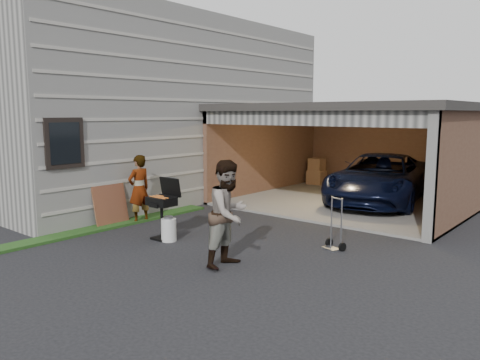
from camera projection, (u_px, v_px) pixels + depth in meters
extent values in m
plane|color=black|center=(171.00, 245.00, 9.43)|extent=(80.00, 80.00, 0.00)
cube|color=#474744|center=(139.00, 110.00, 15.89)|extent=(7.00, 11.00, 5.50)
cube|color=#193814|center=(66.00, 235.00, 10.09)|extent=(0.50, 8.00, 0.06)
cube|color=#605E59|center=(353.00, 202.00, 13.89)|extent=(6.50, 6.00, 0.06)
cube|color=brown|center=(393.00, 151.00, 15.92)|extent=(6.50, 0.15, 2.70)
cube|color=brown|center=(471.00, 165.00, 11.68)|extent=(0.15, 6.00, 2.70)
cube|color=brown|center=(267.00, 152.00, 15.72)|extent=(0.15, 6.00, 2.70)
cube|color=#2D2B28|center=(356.00, 108.00, 13.49)|extent=(6.80, 6.30, 0.20)
cube|color=#474744|center=(301.00, 118.00, 11.32)|extent=(6.50, 0.16, 0.36)
cube|color=silver|center=(326.00, 114.00, 12.23)|extent=(6.00, 2.40, 0.06)
cube|color=#474744|center=(431.00, 178.00, 9.46)|extent=(0.20, 0.18, 2.70)
cube|color=brown|center=(316.00, 177.00, 17.14)|extent=(0.60, 0.50, 0.50)
cube|color=brown|center=(317.00, 165.00, 17.07)|extent=(0.50, 0.45, 0.45)
cube|color=brown|center=(461.00, 191.00, 13.88)|extent=(0.55, 0.50, 0.60)
cube|color=brown|center=(475.00, 161.00, 14.10)|extent=(0.24, 0.43, 2.20)
imported|color=black|center=(380.00, 180.00, 13.68)|extent=(3.23, 5.39, 1.40)
imported|color=#A3B7CD|center=(139.00, 189.00, 11.31)|extent=(0.41, 0.62, 1.65)
imported|color=#3E2218|center=(229.00, 214.00, 8.05)|extent=(0.75, 0.94, 1.86)
cube|color=black|center=(162.00, 238.00, 9.90)|extent=(0.37, 0.37, 0.04)
cylinder|color=black|center=(162.00, 221.00, 9.84)|extent=(0.06, 0.06, 0.74)
cube|color=black|center=(161.00, 201.00, 9.78)|extent=(0.58, 0.40, 0.18)
cube|color=#59595B|center=(161.00, 198.00, 9.77)|extent=(0.53, 0.35, 0.01)
cube|color=black|center=(170.00, 187.00, 9.94)|extent=(0.58, 0.10, 0.40)
cylinder|color=white|center=(169.00, 230.00, 9.72)|extent=(0.36, 0.36, 0.47)
cube|color=brown|center=(110.00, 205.00, 11.07)|extent=(0.24, 0.88, 0.97)
cube|color=slate|center=(331.00, 249.00, 9.13)|extent=(0.39, 0.31, 0.04)
cylinder|color=black|center=(329.00, 242.00, 9.34)|extent=(0.10, 0.18, 0.17)
cylinder|color=black|center=(342.00, 247.00, 9.01)|extent=(0.10, 0.18, 0.17)
cylinder|color=slate|center=(331.00, 221.00, 9.23)|extent=(0.03, 0.03, 1.01)
cylinder|color=slate|center=(341.00, 224.00, 8.99)|extent=(0.03, 0.03, 1.01)
cylinder|color=slate|center=(337.00, 199.00, 9.04)|extent=(0.28, 0.13, 0.03)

